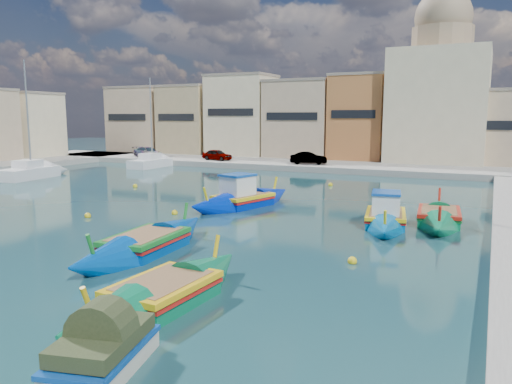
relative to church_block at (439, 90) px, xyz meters
The scene contains 14 objects.
ground 42.08m from the church_block, 104.04° to the right, with size 160.00×160.00×0.00m, color #14313D.
north_quay 15.16m from the church_block, 141.34° to the right, with size 80.00×8.00×0.60m, color gray.
north_townhouses 4.81m from the church_block, 169.17° to the right, with size 83.20×7.87×10.19m.
church_block is the anchor object (origin of this frame).
parked_cars 26.33m from the church_block, 157.97° to the right, with size 25.09×2.73×1.26m.
luzzu_turquoise_cabin 34.03m from the church_block, 88.28° to the right, with size 3.42×8.91×2.80m.
luzzu_blue_cabin 33.49m from the church_block, 104.46° to the right, with size 4.47×9.21×3.17m.
luzzu_cyan_mid 32.62m from the church_block, 83.74° to the right, with size 2.85×8.78×2.55m.
luzzu_blue_south 43.91m from the church_block, 99.33° to the right, with size 2.70×9.43×2.69m.
luzzu_cyan_south 47.83m from the church_block, 93.46° to the right, with size 2.45×8.33×2.56m.
tender_far 51.53m from the church_block, 91.91° to the right, with size 2.17×3.12×1.40m.
yacht_north 31.97m from the church_block, 155.09° to the right, with size 2.32×7.85×10.43m.
yacht_midnorth 41.85m from the church_block, 141.04° to the right, with size 3.33×8.20×11.31m.
mooring_buoys 36.53m from the church_block, 105.74° to the right, with size 21.26×23.62×0.36m.
Camera 1 is at (15.85, -18.79, 5.61)m, focal length 35.00 mm.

